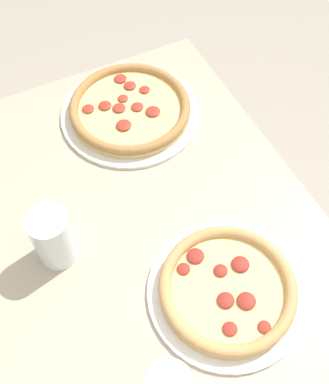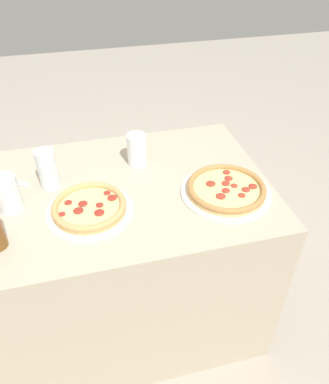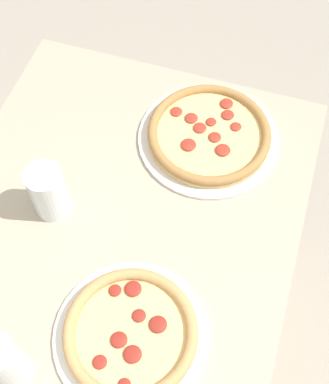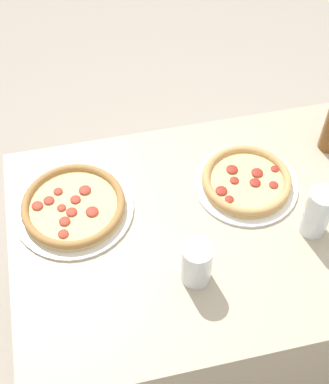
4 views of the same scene
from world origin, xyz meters
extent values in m
plane|color=#A89E8E|center=(0.00, 0.00, 0.00)|extent=(8.00, 8.00, 0.00)
cube|color=#B7A88E|center=(0.00, 0.00, 0.37)|extent=(1.24, 0.73, 0.74)
cylinder|color=white|center=(-0.03, -0.10, 0.74)|extent=(0.29, 0.29, 0.01)
cylinder|color=tan|center=(-0.03, -0.10, 0.75)|extent=(0.24, 0.24, 0.01)
cylinder|color=#EACC7F|center=(-0.03, -0.10, 0.76)|extent=(0.21, 0.21, 0.00)
torus|color=tan|center=(-0.03, -0.10, 0.77)|extent=(0.24, 0.24, 0.02)
ellipsoid|color=maroon|center=(-0.09, -0.07, 0.76)|extent=(0.03, 0.03, 0.01)
ellipsoid|color=maroon|center=(-0.05, -0.09, 0.77)|extent=(0.03, 0.03, 0.01)
ellipsoid|color=maroon|center=(0.00, -0.15, 0.77)|extent=(0.03, 0.03, 0.01)
ellipsoid|color=maroon|center=(0.05, -0.08, 0.77)|extent=(0.03, 0.03, 0.01)
ellipsoid|color=maroon|center=(0.04, -0.05, 0.76)|extent=(0.02, 0.02, 0.01)
ellipsoid|color=maroon|center=(0.01, -0.11, 0.76)|extent=(0.03, 0.03, 0.01)
ellipsoid|color=maroon|center=(-0.06, -0.12, 0.77)|extent=(0.03, 0.03, 0.01)
cylinder|color=silver|center=(0.44, -0.12, 0.74)|extent=(0.32, 0.32, 0.01)
cylinder|color=#DBB775|center=(0.44, -0.12, 0.75)|extent=(0.27, 0.27, 0.01)
cylinder|color=#EACC7F|center=(0.44, -0.12, 0.76)|extent=(0.24, 0.24, 0.00)
torus|color=#AD7A42|center=(0.44, -0.12, 0.77)|extent=(0.27, 0.27, 0.02)
ellipsoid|color=#A83323|center=(0.40, -0.09, 0.77)|extent=(0.03, 0.03, 0.01)
ellipsoid|color=#A83323|center=(0.54, -0.14, 0.77)|extent=(0.03, 0.03, 0.01)
ellipsoid|color=#A83323|center=(0.50, -0.15, 0.76)|extent=(0.03, 0.03, 0.01)
ellipsoid|color=#A83323|center=(0.45, -0.10, 0.76)|extent=(0.03, 0.03, 0.01)
ellipsoid|color=#A83323|center=(0.47, -0.07, 0.76)|extent=(0.03, 0.03, 0.01)
ellipsoid|color=#A83323|center=(0.41, -0.16, 0.77)|extent=(0.03, 0.03, 0.01)
ellipsoid|color=#A83323|center=(0.44, -0.14, 0.76)|extent=(0.03, 0.03, 0.01)
ellipsoid|color=#A83323|center=(0.47, -0.12, 0.76)|extent=(0.02, 0.02, 0.01)
ellipsoid|color=#A83323|center=(0.48, -0.04, 0.76)|extent=(0.03, 0.03, 0.01)
ellipsoid|color=#A83323|center=(0.48, -0.17, 0.76)|extent=(0.02, 0.02, 0.01)
cylinder|color=white|center=(0.18, 0.14, 0.80)|extent=(0.07, 0.07, 0.12)
cylinder|color=silver|center=(0.18, 0.14, 0.78)|extent=(0.06, 0.06, 0.07)
cylinder|color=white|center=(-0.15, 0.07, 0.81)|extent=(0.07, 0.07, 0.15)
cylinder|color=beige|center=(-0.15, 0.07, 0.80)|extent=(0.06, 0.06, 0.12)
camera|label=1|loc=(-0.27, 0.14, 1.56)|focal=45.00mm
camera|label=2|loc=(-0.02, -1.07, 1.55)|focal=35.00mm
camera|label=3|loc=(-0.26, -0.24, 1.72)|focal=50.00mm
camera|label=4|loc=(0.39, 0.74, 1.89)|focal=50.00mm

